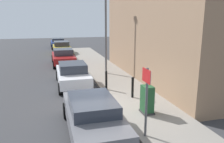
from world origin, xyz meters
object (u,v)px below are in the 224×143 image
Objects in this scene: utility_cabinet at (147,101)px; lamppost at (106,28)px; car_grey at (93,115)px; bollard_near_cabinet at (133,86)px; bollard_far_kerb at (106,80)px; car_red at (63,57)px; street_sign at (146,92)px; car_yellow at (62,47)px; car_blue at (58,43)px; car_white at (73,74)px.

utility_cabinet is 0.20× the size of lamppost.
lamppost is at bearing -17.28° from car_grey.
lamppost is at bearing 90.13° from bollard_near_cabinet.
utility_cabinet is at bearing -76.81° from bollard_far_kerb.
car_red is 6.00m from lamppost.
utility_cabinet reaches higher than bollard_far_kerb.
street_sign is at bearing -95.85° from lamppost.
car_red is 1.04× the size of car_yellow.
car_yellow reaches higher than car_grey.
lamppost reaches higher than street_sign.
lamppost is at bearing 89.30° from utility_cabinet.
lamppost is (0.91, 3.69, 2.60)m from bollard_far_kerb.
bollard_near_cabinet is 1.84m from bollard_far_kerb.
bollard_far_kerb is (-0.83, 3.52, 0.02)m from utility_cabinet.
car_blue is (-0.16, 5.57, -0.04)m from car_yellow.
utility_cabinet is at bearing -173.20° from car_yellow.
bollard_far_kerb is 5.32m from street_sign.
car_grey is 4.67m from bollard_far_kerb.
street_sign is 9.11m from lamppost.
bollard_near_cabinet is at bearing -165.56° from car_red.
car_yellow is at bearing 97.26° from utility_cabinet.
car_grey is 1.00× the size of car_blue.
bollard_far_kerb is (1.67, -20.39, -0.00)m from car_blue.
car_grey is 2.57m from utility_cabinet.
utility_cabinet is (2.46, -5.24, -0.04)m from car_white.
lamppost is (0.09, 7.21, 2.62)m from utility_cabinet.
car_white reaches higher than car_grey.
street_sign is at bearing -173.24° from car_red.
lamppost is (2.55, 1.97, 2.58)m from car_white.
car_grey is at bearing 179.29° from car_yellow.
bollard_near_cabinet is at bearing 87.04° from utility_cabinet.
utility_cabinet is 7.67m from lamppost.
car_blue is at bearing 0.01° from car_white.
car_yellow reaches higher than car_white.
car_blue is at bearing 96.73° from bollard_near_cabinet.
car_white is 0.97× the size of car_blue.
bollard_near_cabinet is (2.52, 2.81, -0.00)m from car_grey.
car_grey is at bearing -179.73° from car_white.
car_grey is 19.22m from car_yellow.
car_blue is at bearing 1.15° from car_yellow.
car_white is 4.00× the size of bollard_far_kerb.
street_sign is at bearing -90.00° from bollard_far_kerb.
street_sign is (-0.83, -1.71, 0.98)m from utility_cabinet.
car_blue is 24.05m from utility_cabinet.
car_yellow reaches higher than car_red.
car_white is 4.00× the size of bollard_near_cabinet.
car_blue is 22.13m from bollard_near_cabinet.
utility_cabinet is at bearing -90.70° from lamppost.
utility_cabinet is at bearing -154.96° from car_white.
utility_cabinet is 1.94m from bollard_near_cabinet.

